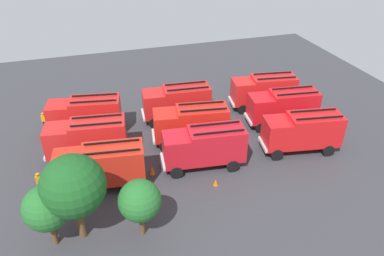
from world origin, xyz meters
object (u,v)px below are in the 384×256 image
at_px(tree_2, 48,209).
at_px(traffic_cone_0, 165,132).
at_px(fire_truck_5, 87,137).
at_px(tree_1, 73,187).
at_px(firefighter_0, 44,120).
at_px(fire_truck_2, 85,114).
at_px(tree_3, 47,208).
at_px(fire_truck_8, 101,165).
at_px(tree_0, 140,201).
at_px(fire_truck_7, 204,146).
at_px(fire_truck_3, 283,106).
at_px(firefighter_1, 39,182).
at_px(fire_truck_6, 302,131).
at_px(fire_truck_0, 264,90).
at_px(fire_truck_4, 191,123).
at_px(fire_truck_1, 177,101).
at_px(traffic_cone_2, 216,182).
at_px(traffic_cone_1, 152,170).

xyz_separation_m(tree_2, traffic_cone_0, (-10.40, -11.18, -2.73)).
height_order(fire_truck_5, traffic_cone_0, fire_truck_5).
bearing_deg(traffic_cone_0, tree_1, 52.27).
bearing_deg(tree_2, firefighter_0, -85.87).
distance_m(fire_truck_2, tree_3, 14.45).
bearing_deg(fire_truck_8, firefighter_0, -59.19).
height_order(fire_truck_8, tree_0, tree_0).
bearing_deg(fire_truck_5, fire_truck_7, 163.49).
xyz_separation_m(fire_truck_3, tree_0, (16.71, 10.68, 0.89)).
height_order(fire_truck_2, firefighter_0, fire_truck_2).
bearing_deg(fire_truck_8, tree_1, 76.46).
bearing_deg(tree_1, firefighter_1, -62.56).
bearing_deg(fire_truck_7, fire_truck_6, -175.51).
xyz_separation_m(tree_0, traffic_cone_0, (-4.58, -12.13, -2.69)).
xyz_separation_m(fire_truck_0, fire_truck_4, (9.85, 4.51, 0.00)).
bearing_deg(fire_truck_5, tree_2, 80.93).
height_order(fire_truck_8, tree_2, tree_2).
bearing_deg(fire_truck_4, fire_truck_5, 7.01).
xyz_separation_m(fire_truck_0, fire_truck_2, (19.37, -0.23, 0.00)).
height_order(fire_truck_5, firefighter_1, fire_truck_5).
bearing_deg(fire_truck_4, fire_truck_2, -17.84).
relative_size(fire_truck_1, tree_2, 1.61).
relative_size(fire_truck_1, fire_truck_6, 0.98).
distance_m(fire_truck_1, fire_truck_8, 12.51).
bearing_deg(tree_2, tree_1, -177.86).
xyz_separation_m(fire_truck_6, tree_1, (20.04, 4.83, 2.29)).
xyz_separation_m(fire_truck_7, fire_truck_8, (8.79, 0.24, 0.00)).
relative_size(fire_truck_5, tree_0, 1.65).
height_order(fire_truck_7, firefighter_1, fire_truck_7).
bearing_deg(fire_truck_1, firefighter_1, 35.60).
distance_m(fire_truck_0, fire_truck_3, 4.06).
xyz_separation_m(fire_truck_1, tree_1, (10.58, 13.89, 2.29)).
relative_size(fire_truck_0, fire_truck_5, 1.00).
bearing_deg(tree_1, fire_truck_1, -127.30).
relative_size(fire_truck_1, tree_0, 1.63).
bearing_deg(traffic_cone_0, fire_truck_5, 12.28).
distance_m(fire_truck_7, firefighter_0, 17.53).
xyz_separation_m(fire_truck_0, tree_0, (16.55, 14.73, 0.89)).
distance_m(fire_truck_0, traffic_cone_0, 12.38).
xyz_separation_m(fire_truck_6, firefighter_1, (23.04, -0.96, -1.16)).
height_order(fire_truck_7, firefighter_0, fire_truck_7).
bearing_deg(fire_truck_3, tree_1, 32.24).
bearing_deg(fire_truck_7, fire_truck_5, -17.91).
bearing_deg(traffic_cone_2, firefighter_0, -44.99).
height_order(fire_truck_1, fire_truck_4, same).
bearing_deg(tree_2, traffic_cone_1, -145.24).
height_order(fire_truck_7, traffic_cone_0, fire_truck_7).
distance_m(fire_truck_2, tree_1, 14.18).
bearing_deg(fire_truck_7, fire_truck_3, -149.47).
distance_m(fire_truck_7, firefighter_1, 13.73).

